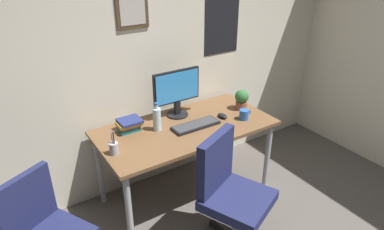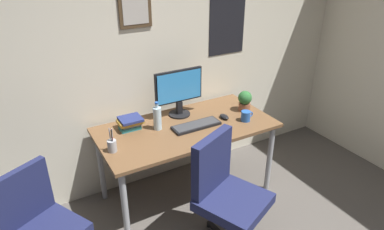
{
  "view_description": "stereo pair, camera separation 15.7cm",
  "coord_description": "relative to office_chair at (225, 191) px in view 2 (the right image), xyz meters",
  "views": [
    {
      "loc": [
        -1.3,
        -0.57,
        2.16
      ],
      "look_at": [
        0.09,
        1.58,
        0.89
      ],
      "focal_mm": 32.22,
      "sensor_mm": 36.0,
      "label": 1
    },
    {
      "loc": [
        -1.17,
        -0.65,
        2.16
      ],
      "look_at": [
        0.09,
        1.58,
        0.89
      ],
      "focal_mm": 32.22,
      "sensor_mm": 36.0,
      "label": 2
    }
  ],
  "objects": [
    {
      "name": "book_stack_left",
      "position": [
        -0.39,
        0.88,
        0.27
      ],
      "size": [
        0.21,
        0.17,
        0.1
      ],
      "color": "#26727A",
      "rests_on": "desk"
    },
    {
      "name": "office_chair",
      "position": [
        0.0,
        0.0,
        0.0
      ],
      "size": [
        0.61,
        0.61,
        0.95
      ],
      "color": "#1E234C",
      "rests_on": "ground_plane"
    },
    {
      "name": "coffee_mug_near",
      "position": [
        0.56,
        0.51,
        0.26
      ],
      "size": [
        0.12,
        0.08,
        0.09
      ],
      "color": "#2659B2",
      "rests_on": "desk"
    },
    {
      "name": "monitor",
      "position": [
        0.1,
        0.91,
        0.45
      ],
      "size": [
        0.46,
        0.2,
        0.43
      ],
      "color": "black",
      "rests_on": "desk"
    },
    {
      "name": "potted_plant",
      "position": [
        0.68,
        0.69,
        0.32
      ],
      "size": [
        0.13,
        0.13,
        0.2
      ],
      "color": "brown",
      "rests_on": "desk"
    },
    {
      "name": "side_chair",
      "position": [
        -1.25,
        0.35,
        -0.03
      ],
      "size": [
        0.57,
        0.57,
        0.88
      ],
      "color": "#1E234C",
      "rests_on": "ground_plane"
    },
    {
      "name": "water_bottle",
      "position": [
        -0.19,
        0.75,
        0.32
      ],
      "size": [
        0.07,
        0.07,
        0.25
      ],
      "color": "silver",
      "rests_on": "desk"
    },
    {
      "name": "pen_cup",
      "position": [
        -0.64,
        0.6,
        0.27
      ],
      "size": [
        0.07,
        0.07,
        0.2
      ],
      "color": "#9EA0A5",
      "rests_on": "desk"
    },
    {
      "name": "computer_mouse",
      "position": [
        0.42,
        0.64,
        0.23
      ],
      "size": [
        0.06,
        0.11,
        0.04
      ],
      "color": "black",
      "rests_on": "desk"
    },
    {
      "name": "wall_back",
      "position": [
        -0.04,
        1.15,
        0.77
      ],
      "size": [
        4.4,
        0.1,
        2.6
      ],
      "color": "beige",
      "rests_on": "ground_plane"
    },
    {
      "name": "keyboard",
      "position": [
        0.12,
        0.63,
        0.22
      ],
      "size": [
        0.43,
        0.15,
        0.03
      ],
      "color": "black",
      "rests_on": "desk"
    },
    {
      "name": "desk",
      "position": [
        0.05,
        0.68,
        0.14
      ],
      "size": [
        1.54,
        0.77,
        0.74
      ],
      "color": "brown",
      "rests_on": "ground_plane"
    }
  ]
}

